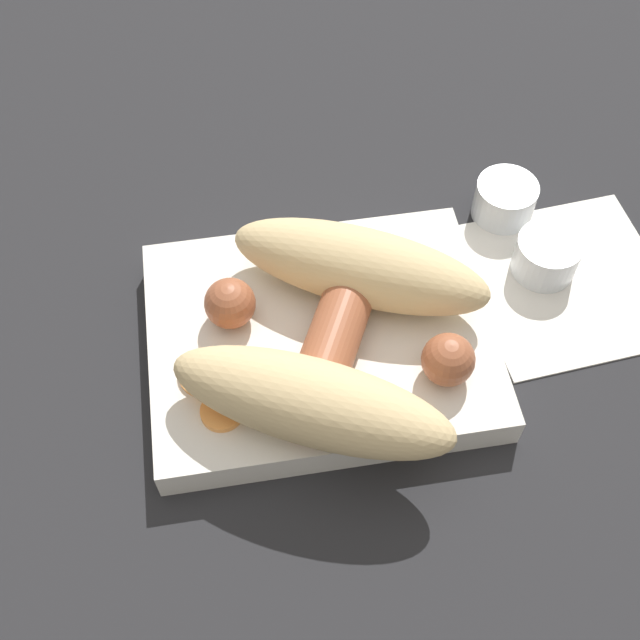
% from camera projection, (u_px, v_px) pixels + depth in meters
% --- Properties ---
extents(ground_plane, '(3.00, 3.00, 0.00)m').
position_uv_depth(ground_plane, '(320.00, 349.00, 0.53)').
color(ground_plane, '#232326').
extents(food_tray, '(0.22, 0.17, 0.02)m').
position_uv_depth(food_tray, '(320.00, 339.00, 0.52)').
color(food_tray, silver).
rests_on(food_tray, ground_plane).
extents(bread_roll, '(0.22, 0.21, 0.05)m').
position_uv_depth(bread_roll, '(337.00, 330.00, 0.48)').
color(bread_roll, '#DBBC84').
rests_on(bread_roll, food_tray).
extents(sausage, '(0.16, 0.14, 0.03)m').
position_uv_depth(sausage, '(337.00, 331.00, 0.49)').
color(sausage, '#9E5638').
rests_on(sausage, food_tray).
extents(pickled_veggies, '(0.08, 0.07, 0.00)m').
position_uv_depth(pickled_veggies, '(226.00, 386.00, 0.48)').
color(pickled_veggies, '#F99E4C').
rests_on(pickled_veggies, food_tray).
extents(napkin, '(0.14, 0.14, 0.00)m').
position_uv_depth(napkin, '(568.00, 281.00, 0.56)').
color(napkin, white).
rests_on(napkin, ground_plane).
extents(condiment_cup_near, '(0.04, 0.04, 0.03)m').
position_uv_depth(condiment_cup_near, '(545.00, 258.00, 0.56)').
color(condiment_cup_near, silver).
rests_on(condiment_cup_near, ground_plane).
extents(condiment_cup_far, '(0.04, 0.04, 0.03)m').
position_uv_depth(condiment_cup_far, '(504.00, 202.00, 0.58)').
color(condiment_cup_far, silver).
rests_on(condiment_cup_far, ground_plane).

